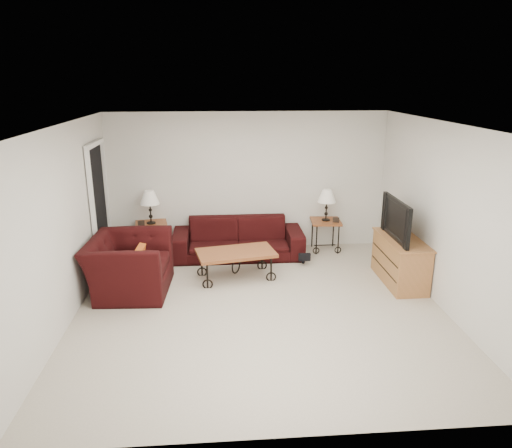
{
  "coord_description": "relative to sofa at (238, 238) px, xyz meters",
  "views": [
    {
      "loc": [
        -0.53,
        -5.9,
        3.04
      ],
      "look_at": [
        0.0,
        0.7,
        1.0
      ],
      "focal_mm": 33.16,
      "sensor_mm": 36.0,
      "label": 1
    }
  ],
  "objects": [
    {
      "name": "armchair",
      "position": [
        -1.66,
        -1.32,
        0.08
      ],
      "size": [
        1.18,
        1.33,
        0.83
      ],
      "primitive_type": "imported",
      "rotation": [
        0.0,
        0.0,
        1.52
      ],
      "color": "black",
      "rests_on": "ground"
    },
    {
      "name": "television",
      "position": [
        2.42,
        -1.33,
        0.69
      ],
      "size": [
        0.14,
        1.07,
        0.62
      ],
      "primitive_type": "imported",
      "rotation": [
        0.0,
        0.0,
        -1.57
      ],
      "color": "black",
      "rests_on": "tv_stand"
    },
    {
      "name": "ceiling",
      "position": [
        0.21,
        -2.02,
        2.17
      ],
      "size": [
        5.0,
        5.0,
        0.0
      ],
      "primitive_type": "plane",
      "color": "white",
      "rests_on": "wall_back"
    },
    {
      "name": "lamp_left",
      "position": [
        -1.53,
        0.18,
        0.56
      ],
      "size": [
        0.39,
        0.39,
        0.59
      ],
      "primitive_type": null,
      "rotation": [
        0.0,
        0.0,
        0.16
      ],
      "color": "black",
      "rests_on": "side_table_left"
    },
    {
      "name": "photo_frame_right",
      "position": [
        1.76,
        0.03,
        0.29
      ],
      "size": [
        0.11,
        0.05,
        0.1
      ],
      "primitive_type": "cube",
      "rotation": [
        0.0,
        0.0,
        -0.28
      ],
      "color": "black",
      "rests_on": "side_table_right"
    },
    {
      "name": "doorway",
      "position": [
        -2.26,
        -0.37,
        0.69
      ],
      "size": [
        0.08,
        0.94,
        2.04
      ],
      "primitive_type": "cube",
      "color": "black",
      "rests_on": "ground"
    },
    {
      "name": "wall_back",
      "position": [
        0.21,
        0.48,
        0.92
      ],
      "size": [
        5.0,
        0.02,
        2.5
      ],
      "primitive_type": "cube",
      "color": "silver",
      "rests_on": "ground"
    },
    {
      "name": "side_table_left",
      "position": [
        -1.53,
        0.18,
        -0.04
      ],
      "size": [
        0.62,
        0.62,
        0.59
      ],
      "primitive_type": "cube",
      "rotation": [
        0.0,
        0.0,
        0.16
      ],
      "color": "brown",
      "rests_on": "ground"
    },
    {
      "name": "side_table_right",
      "position": [
        1.61,
        0.18,
        -0.05
      ],
      "size": [
        0.56,
        0.56,
        0.58
      ],
      "primitive_type": "cube",
      "rotation": [
        0.0,
        0.0,
        -0.07
      ],
      "color": "brown",
      "rests_on": "ground"
    },
    {
      "name": "wall_left",
      "position": [
        -2.29,
        -2.02,
        0.92
      ],
      "size": [
        0.02,
        5.0,
        2.5
      ],
      "primitive_type": "cube",
      "color": "silver",
      "rests_on": "ground"
    },
    {
      "name": "photo_frame_left",
      "position": [
        -1.68,
        0.03,
        0.31
      ],
      "size": [
        0.12,
        0.05,
        0.1
      ],
      "primitive_type": "cube",
      "rotation": [
        0.0,
        0.0,
        0.34
      ],
      "color": "black",
      "rests_on": "side_table_left"
    },
    {
      "name": "coffee_table",
      "position": [
        -0.08,
        -0.98,
        -0.11
      ],
      "size": [
        1.31,
        0.88,
        0.45
      ],
      "primitive_type": "cube",
      "rotation": [
        0.0,
        0.0,
        0.2
      ],
      "color": "brown",
      "rests_on": "ground"
    },
    {
      "name": "lamp_right",
      "position": [
        1.61,
        0.18,
        0.53
      ],
      "size": [
        0.35,
        0.35,
        0.58
      ],
      "primitive_type": null,
      "rotation": [
        0.0,
        0.0,
        -0.07
      ],
      "color": "black",
      "rests_on": "side_table_right"
    },
    {
      "name": "tv_stand",
      "position": [
        2.44,
        -1.33,
        0.02
      ],
      "size": [
        0.5,
        1.19,
        0.72
      ],
      "primitive_type": "cube",
      "color": "#BB7245",
      "rests_on": "ground"
    },
    {
      "name": "wall_front",
      "position": [
        0.21,
        -4.52,
        0.92
      ],
      "size": [
        5.0,
        0.02,
        2.5
      ],
      "primitive_type": "cube",
      "color": "silver",
      "rests_on": "ground"
    },
    {
      "name": "backpack",
      "position": [
        1.1,
        -0.46,
        -0.13
      ],
      "size": [
        0.38,
        0.34,
        0.4
      ],
      "primitive_type": "ellipsoid",
      "rotation": [
        0.0,
        0.0,
        -0.41
      ],
      "color": "black",
      "rests_on": "ground"
    },
    {
      "name": "sofa",
      "position": [
        0.0,
        0.0,
        0.0
      ],
      "size": [
        2.28,
        0.89,
        0.67
      ],
      "primitive_type": "imported",
      "color": "black",
      "rests_on": "ground"
    },
    {
      "name": "throw_pillow",
      "position": [
        -1.51,
        -1.37,
        0.19
      ],
      "size": [
        0.12,
        0.38,
        0.37
      ],
      "primitive_type": "cube",
      "rotation": [
        0.0,
        0.0,
        1.52
      ],
      "color": "#BE6418",
      "rests_on": "armchair"
    },
    {
      "name": "ground",
      "position": [
        0.21,
        -2.02,
        -0.33
      ],
      "size": [
        5.0,
        5.0,
        0.0
      ],
      "primitive_type": "plane",
      "color": "#BFB4A3",
      "rests_on": "ground"
    },
    {
      "name": "wall_right",
      "position": [
        2.71,
        -2.02,
        0.92
      ],
      "size": [
        0.02,
        5.0,
        2.5
      ],
      "primitive_type": "cube",
      "color": "silver",
      "rests_on": "ground"
    }
  ]
}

